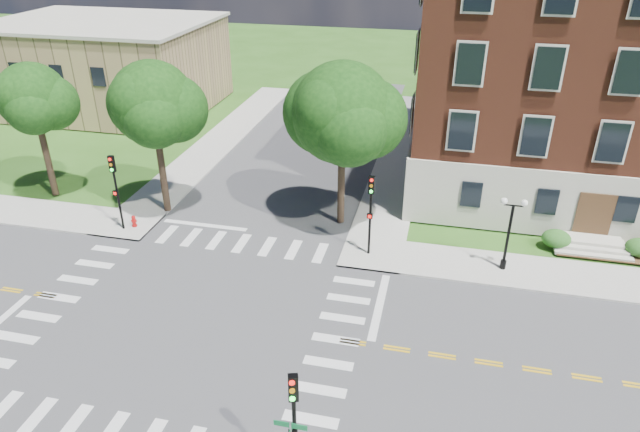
% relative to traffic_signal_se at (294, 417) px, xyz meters
% --- Properties ---
extents(ground, '(160.00, 160.00, 0.00)m').
position_rel_traffic_signal_se_xyz_m(ground, '(-7.38, 7.62, -3.19)').
color(ground, '#2A5217').
rests_on(ground, ground).
extents(road_ew, '(90.00, 12.00, 0.01)m').
position_rel_traffic_signal_se_xyz_m(road_ew, '(-7.38, 7.62, -3.18)').
color(road_ew, '#3D3D3F').
rests_on(road_ew, ground).
extents(road_ns, '(12.00, 90.00, 0.01)m').
position_rel_traffic_signal_se_xyz_m(road_ns, '(-7.38, 7.62, -3.18)').
color(road_ns, '#3D3D3F').
rests_on(road_ns, ground).
extents(sidewalk_ne, '(34.00, 34.00, 0.12)m').
position_rel_traffic_signal_se_xyz_m(sidewalk_ne, '(7.99, 23.00, -3.13)').
color(sidewalk_ne, '#9E9B93').
rests_on(sidewalk_ne, ground).
extents(sidewalk_nw, '(34.00, 34.00, 0.12)m').
position_rel_traffic_signal_se_xyz_m(sidewalk_nw, '(-22.76, 23.00, -3.13)').
color(sidewalk_nw, '#9E9B93').
rests_on(sidewalk_nw, ground).
extents(crosswalk_east, '(2.20, 10.20, 0.02)m').
position_rel_traffic_signal_se_xyz_m(crosswalk_east, '(-0.18, 7.62, -3.19)').
color(crosswalk_east, silver).
rests_on(crosswalk_east, ground).
extents(stop_bar_east, '(0.40, 5.50, 0.00)m').
position_rel_traffic_signal_se_xyz_m(stop_bar_east, '(1.42, 10.62, -3.19)').
color(stop_bar_east, silver).
rests_on(stop_bar_east, ground).
extents(secondary_building, '(20.40, 15.40, 8.30)m').
position_rel_traffic_signal_se_xyz_m(secondary_building, '(-29.38, 37.62, 1.09)').
color(secondary_building, tan).
rests_on(secondary_building, ground).
extents(tree_b, '(4.41, 4.41, 9.06)m').
position_rel_traffic_signal_se_xyz_m(tree_b, '(-22.14, 18.06, 3.75)').
color(tree_b, '#302318').
rests_on(tree_b, ground).
extents(tree_c, '(5.11, 5.11, 9.73)m').
position_rel_traffic_signal_se_xyz_m(tree_c, '(-13.51, 17.65, 4.08)').
color(tree_c, '#302318').
rests_on(tree_c, ground).
extents(tree_d, '(5.95, 5.95, 10.05)m').
position_rel_traffic_signal_se_xyz_m(tree_d, '(-2.16, 18.67, 3.99)').
color(tree_d, '#302318').
rests_on(tree_d, ground).
extents(traffic_signal_se, '(0.37, 0.44, 4.80)m').
position_rel_traffic_signal_se_xyz_m(traffic_signal_se, '(0.00, 0.00, 0.00)').
color(traffic_signal_se, black).
rests_on(traffic_signal_se, ground).
extents(traffic_signal_ne, '(0.34, 0.38, 4.80)m').
position_rel_traffic_signal_se_xyz_m(traffic_signal_ne, '(0.15, 15.25, 0.00)').
color(traffic_signal_ne, black).
rests_on(traffic_signal_ne, ground).
extents(traffic_signal_nw, '(0.33, 0.36, 4.80)m').
position_rel_traffic_signal_se_xyz_m(traffic_signal_nw, '(-15.03, 14.72, 0.00)').
color(traffic_signal_nw, black).
rests_on(traffic_signal_nw, ground).
extents(twin_lamp_west, '(1.36, 0.36, 4.23)m').
position_rel_traffic_signal_se_xyz_m(twin_lamp_west, '(7.55, 15.39, -0.66)').
color(twin_lamp_west, black).
rests_on(twin_lamp_west, ground).
extents(fire_hydrant, '(0.35, 0.35, 0.75)m').
position_rel_traffic_signal_se_xyz_m(fire_hydrant, '(-14.50, 15.13, -2.72)').
color(fire_hydrant, '#A30D0C').
rests_on(fire_hydrant, ground).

